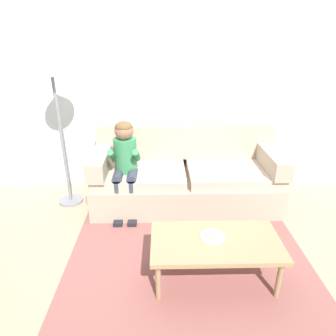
{
  "coord_description": "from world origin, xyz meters",
  "views": [
    {
      "loc": [
        -0.24,
        -2.49,
        1.96
      ],
      "look_at": [
        -0.18,
        0.45,
        0.65
      ],
      "focal_mm": 31.76,
      "sensor_mm": 36.0,
      "label": 1
    }
  ],
  "objects_px": {
    "couch": "(186,177)",
    "donut": "(213,234)",
    "floor_lamp": "(52,76)",
    "coffee_table": "(216,244)",
    "person_child": "(125,160)",
    "toy_controller": "(256,237)"
  },
  "relations": [
    {
      "from": "toy_controller",
      "to": "donut",
      "type": "bearing_deg",
      "value": -114.3
    },
    {
      "from": "couch",
      "to": "person_child",
      "type": "relative_size",
      "value": 2.03
    },
    {
      "from": "couch",
      "to": "coffee_table",
      "type": "distance_m",
      "value": 1.35
    },
    {
      "from": "couch",
      "to": "toy_controller",
      "type": "distance_m",
      "value": 1.1
    },
    {
      "from": "person_child",
      "to": "floor_lamp",
      "type": "xyz_separation_m",
      "value": [
        -0.76,
        0.23,
        0.89
      ]
    },
    {
      "from": "toy_controller",
      "to": "floor_lamp",
      "type": "height_order",
      "value": "floor_lamp"
    },
    {
      "from": "coffee_table",
      "to": "couch",
      "type": "bearing_deg",
      "value": 96.27
    },
    {
      "from": "couch",
      "to": "floor_lamp",
      "type": "bearing_deg",
      "value": 178.98
    },
    {
      "from": "coffee_table",
      "to": "toy_controller",
      "type": "relative_size",
      "value": 4.79
    },
    {
      "from": "person_child",
      "to": "floor_lamp",
      "type": "relative_size",
      "value": 0.6
    },
    {
      "from": "couch",
      "to": "floor_lamp",
      "type": "distance_m",
      "value": 1.91
    },
    {
      "from": "toy_controller",
      "to": "floor_lamp",
      "type": "bearing_deg",
      "value": -176.51
    },
    {
      "from": "person_child",
      "to": "donut",
      "type": "height_order",
      "value": "person_child"
    },
    {
      "from": "donut",
      "to": "couch",
      "type": "bearing_deg",
      "value": 95.45
    },
    {
      "from": "floor_lamp",
      "to": "coffee_table",
      "type": "bearing_deg",
      "value": -40.09
    },
    {
      "from": "coffee_table",
      "to": "toy_controller",
      "type": "bearing_deg",
      "value": 44.73
    },
    {
      "from": "couch",
      "to": "coffee_table",
      "type": "height_order",
      "value": "couch"
    },
    {
      "from": "toy_controller",
      "to": "couch",
      "type": "bearing_deg",
      "value": 155.28
    },
    {
      "from": "person_child",
      "to": "donut",
      "type": "relative_size",
      "value": 9.18
    },
    {
      "from": "couch",
      "to": "donut",
      "type": "distance_m",
      "value": 1.31
    },
    {
      "from": "person_child",
      "to": "couch",
      "type": "bearing_deg",
      "value": 16.16
    },
    {
      "from": "couch",
      "to": "toy_controller",
      "type": "xyz_separation_m",
      "value": [
        0.69,
        -0.8,
        -0.32
      ]
    }
  ]
}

